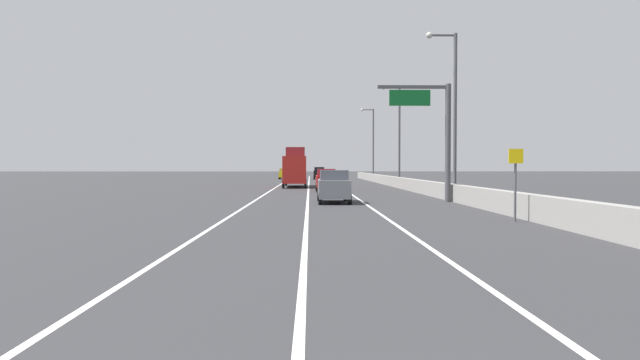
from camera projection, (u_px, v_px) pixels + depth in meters
ground_plane at (325, 184)px, 66.93m from camera, size 320.00×320.00×0.00m
lane_stripe_left at (276, 187)px, 57.84m from camera, size 0.16×130.00×0.00m
lane_stripe_center at (309, 187)px, 57.90m from camera, size 0.16×130.00×0.00m
lane_stripe_right at (341, 187)px, 57.97m from camera, size 0.16×130.00×0.00m
jersey_barrier_right at (428, 188)px, 43.07m from camera, size 0.60×120.00×1.10m
overhead_sign_gantry at (437, 128)px, 34.38m from camera, size 4.68×0.36×7.50m
speed_advisory_sign at (515, 179)px, 22.35m from camera, size 0.60×0.11×3.00m
lamp_post_right_second at (452, 105)px, 36.98m from camera, size 2.14×0.44×11.40m
lamp_post_right_third at (397, 129)px, 61.43m from camera, size 2.14×0.44×11.40m
lamp_post_right_fourth at (372, 140)px, 85.87m from camera, size 2.14×0.44×11.40m
car_gray_0 at (334, 186)px, 33.75m from camera, size 1.98×4.67×2.04m
car_yellow_1 at (284, 174)px, 94.09m from camera, size 1.86×4.52×1.86m
car_black_2 at (319, 173)px, 92.13m from camera, size 2.06×4.50×2.10m
car_red_3 at (326, 180)px, 48.64m from camera, size 1.86×4.47×2.03m
box_truck at (295, 168)px, 59.15m from camera, size 2.55×9.58×4.39m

